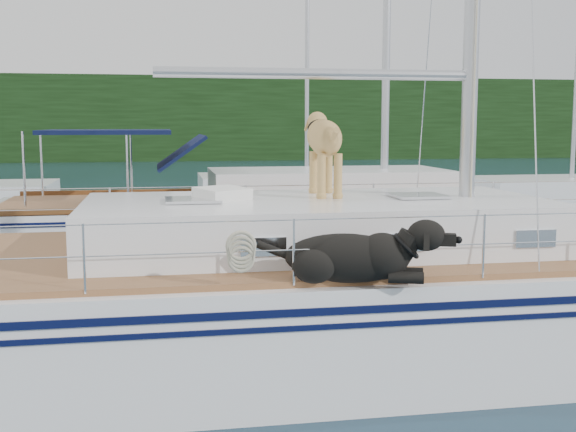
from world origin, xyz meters
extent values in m
plane|color=black|center=(0.00, 0.00, 0.00)|extent=(120.00, 120.00, 0.00)
cube|color=black|center=(0.00, 45.00, 3.00)|extent=(90.00, 3.00, 6.00)
cube|color=#595147|center=(0.00, 46.20, 0.60)|extent=(92.00, 1.00, 1.20)
cube|color=white|center=(0.00, 0.00, 0.50)|extent=(12.00, 3.80, 1.40)
cube|color=#905E39|center=(0.00, 0.00, 1.23)|extent=(11.52, 3.50, 0.06)
cube|color=white|center=(0.80, 0.00, 1.54)|extent=(5.20, 2.50, 0.55)
cylinder|color=silver|center=(0.80, 0.00, 3.21)|extent=(3.60, 0.12, 0.12)
cylinder|color=silver|center=(0.00, -1.75, 1.82)|extent=(10.56, 0.01, 0.01)
cylinder|color=silver|center=(0.00, 1.75, 1.82)|extent=(10.56, 0.01, 0.01)
cube|color=#1B43AB|center=(-0.91, 1.08, 1.28)|extent=(0.73, 0.65, 0.05)
cube|color=white|center=(-0.26, 0.13, 1.88)|extent=(0.69, 0.66, 0.14)
torus|color=#C0B698|center=(-0.28, -1.85, 1.62)|extent=(0.33, 0.10, 0.33)
cube|color=white|center=(1.28, 6.51, 0.45)|extent=(11.00, 3.50, 1.30)
cube|color=#905E39|center=(1.28, 6.51, 1.10)|extent=(10.56, 3.29, 0.06)
cube|color=white|center=(2.48, 6.51, 1.45)|extent=(4.80, 2.30, 0.55)
cube|color=#0D1436|center=(-1.92, 6.51, 2.50)|extent=(2.40, 2.30, 0.08)
cube|color=white|center=(4.00, 16.00, 0.40)|extent=(7.20, 3.00, 1.10)
cylinder|color=silver|center=(4.00, 16.00, 6.00)|extent=(0.14, 0.14, 11.00)
cube|color=white|center=(12.00, 13.00, 0.40)|extent=(6.40, 3.00, 1.10)
camera|label=1|loc=(-0.97, -7.94, 2.66)|focal=45.00mm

